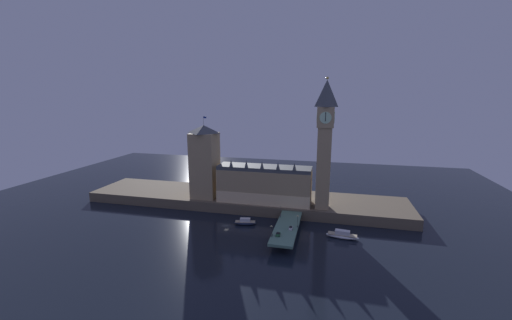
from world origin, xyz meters
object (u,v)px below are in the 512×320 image
object	(u,v)px
pedestrian_near_rail	(272,235)
clock_tower	(325,141)
car_southbound_lead	(291,228)
car_northbound_trail	(278,234)
victoria_tower	(205,161)
street_lamp_far	(281,209)
boat_downstream	(342,235)
pedestrian_far_rail	(280,216)
boat_upstream	(245,222)
street_lamp_near	(271,230)
street_lamp_mid	(298,220)

from	to	relation	value
pedestrian_near_rail	clock_tower	bearing A→B (deg)	62.93
clock_tower	car_southbound_lead	size ratio (longest dim) A/B	19.99
car_northbound_trail	victoria_tower	bearing A→B (deg)	141.01
victoria_tower	car_southbound_lead	size ratio (longest dim) A/B	13.98
street_lamp_far	car_northbound_trail	bearing A→B (deg)	-83.59
boat_downstream	pedestrian_far_rail	bearing A→B (deg)	168.17
car_northbound_trail	boat_upstream	xyz separation A→B (m)	(-23.32, 22.00, -4.85)
clock_tower	car_southbound_lead	distance (m)	56.41
car_northbound_trail	pedestrian_near_rail	xyz separation A→B (m)	(-2.68, -1.52, 0.17)
street_lamp_far	car_southbound_lead	bearing A→B (deg)	-65.56
boat_upstream	clock_tower	bearing A→B (deg)	26.02
boat_upstream	boat_downstream	size ratio (longest dim) A/B	0.79
clock_tower	boat_downstream	world-z (taller)	clock_tower
car_southbound_lead	pedestrian_near_rail	bearing A→B (deg)	-127.82
pedestrian_far_rail	street_lamp_far	bearing A→B (deg)	96.75
street_lamp_near	boat_downstream	distance (m)	40.63
car_southbound_lead	boat_upstream	xyz separation A→B (m)	(-28.67, 13.18, -4.93)
clock_tower	street_lamp_mid	size ratio (longest dim) A/B	11.60
street_lamp_near	street_lamp_mid	world-z (taller)	street_lamp_mid
victoria_tower	car_southbound_lead	xyz separation A→B (m)	(63.87, -38.55, -24.99)
pedestrian_near_rail	street_lamp_far	world-z (taller)	street_lamp_far
clock_tower	street_lamp_far	size ratio (longest dim) A/B	12.15
pedestrian_far_rail	boat_downstream	size ratio (longest dim) A/B	0.10
street_lamp_far	boat_downstream	world-z (taller)	street_lamp_far
pedestrian_near_rail	pedestrian_far_rail	world-z (taller)	pedestrian_far_rail
car_northbound_trail	street_lamp_near	world-z (taller)	street_lamp_near
pedestrian_near_rail	boat_upstream	size ratio (longest dim) A/B	0.11
car_northbound_trail	boat_downstream	bearing A→B (deg)	27.48
car_northbound_trail	street_lamp_mid	bearing A→B (deg)	56.32
car_northbound_trail	pedestrian_far_rail	xyz separation A→B (m)	(-2.68, 23.99, 0.25)
street_lamp_near	boat_upstream	bearing A→B (deg)	130.05
clock_tower	street_lamp_mid	distance (m)	50.67
victoria_tower	street_lamp_mid	xyz separation A→B (m)	(66.94, -34.73, -21.46)
car_northbound_trail	street_lamp_near	bearing A→B (deg)	-145.97
pedestrian_far_rail	boat_upstream	xyz separation A→B (m)	(-20.64, -1.99, -5.10)
street_lamp_far	pedestrian_far_rail	bearing A→B (deg)	-83.25
pedestrian_far_rail	pedestrian_near_rail	bearing A→B (deg)	-90.00
car_southbound_lead	boat_upstream	distance (m)	31.93
pedestrian_near_rail	street_lamp_mid	size ratio (longest dim) A/B	0.23
pedestrian_far_rail	boat_upstream	distance (m)	21.35
street_lamp_mid	pedestrian_near_rail	bearing A→B (deg)	-128.09
street_lamp_near	street_lamp_mid	distance (m)	18.69
street_lamp_far	pedestrian_near_rail	bearing A→B (deg)	-89.21
pedestrian_near_rail	street_lamp_near	bearing A→B (deg)	-125.54
clock_tower	street_lamp_near	world-z (taller)	clock_tower
street_lamp_near	street_lamp_far	size ratio (longest dim) A/B	0.92
clock_tower	victoria_tower	xyz separation A→B (m)	(-78.73, 4.12, -17.17)
street_lamp_mid	boat_downstream	world-z (taller)	street_lamp_mid
car_northbound_trail	boat_upstream	bearing A→B (deg)	136.66
street_lamp_near	boat_downstream	bearing A→B (deg)	28.09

